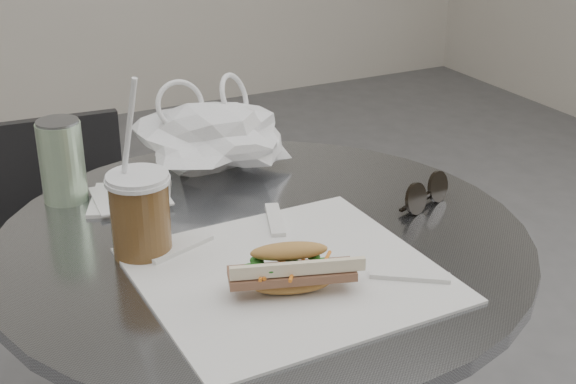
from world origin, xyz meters
name	(u,v)px	position (x,y,z in m)	size (l,w,h in m)	color
chair_far	(77,308)	(-0.16, 0.81, 0.32)	(0.37, 0.39, 0.71)	#2A2A2C
sandwich_paper	(288,274)	(-0.02, 0.08, 0.74)	(0.37, 0.34, 0.00)	white
banh_mi	(291,269)	(-0.04, 0.04, 0.77)	(0.20, 0.13, 0.06)	#C38A49
iced_coffee	(140,213)	(-0.17, 0.22, 0.80)	(0.09, 0.09, 0.25)	brown
sunglasses	(425,195)	(0.26, 0.17, 0.76)	(0.11, 0.06, 0.05)	black
plastic_bag	(214,140)	(0.03, 0.44, 0.80)	(0.23, 0.18, 0.12)	white
napkin_stack	(131,198)	(-0.13, 0.40, 0.74)	(0.16, 0.16, 0.01)	white
drink_can	(62,161)	(-0.22, 0.45, 0.80)	(0.07, 0.07, 0.13)	#679C5B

